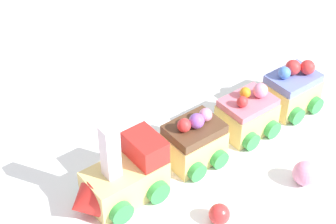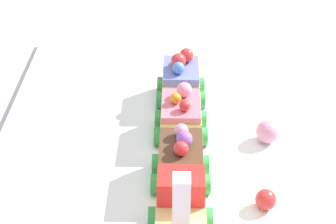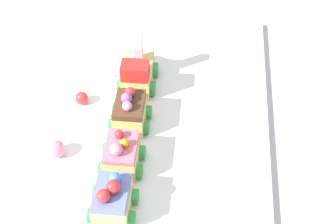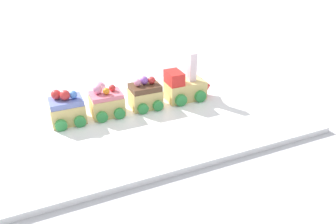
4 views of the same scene
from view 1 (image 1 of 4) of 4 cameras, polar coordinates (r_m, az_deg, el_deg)
ground_plane at (r=0.75m, az=1.37°, el=-2.97°), size 10.00×10.00×0.00m
display_board at (r=0.75m, az=1.37°, el=-2.63°), size 0.67×0.39×0.01m
cake_train_locomotive at (r=0.65m, az=-4.83°, el=-6.85°), size 0.12×0.07×0.11m
cake_car_chocolate at (r=0.69m, az=2.65°, el=-3.06°), size 0.07×0.07×0.07m
cake_car_strawberry at (r=0.74m, az=8.04°, el=-0.29°), size 0.07×0.07×0.07m
cake_car_blueberry at (r=0.79m, az=12.45°, el=2.20°), size 0.07×0.07×0.08m
gumball_pink at (r=0.69m, az=13.76°, el=-6.05°), size 0.03×0.03×0.03m
gumball_red at (r=0.64m, az=5.24°, el=-10.30°), size 0.02×0.02×0.02m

